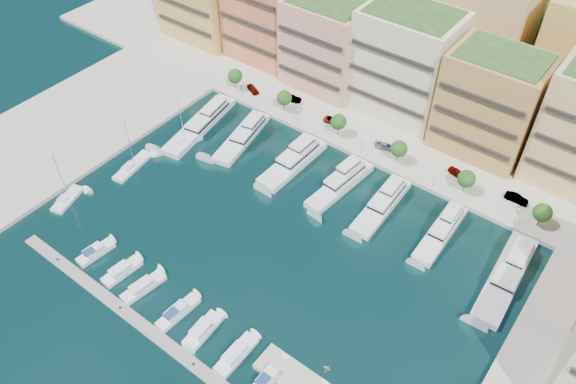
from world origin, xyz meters
name	(u,v)px	position (x,y,z in m)	size (l,w,h in m)	color
ground	(277,238)	(0.00, 0.00, 0.00)	(400.00, 400.00, 0.00)	black
north_quay	(423,95)	(0.00, 62.00, 0.00)	(220.00, 64.00, 2.00)	#9E998E
west_quay	(52,139)	(-62.00, -8.00, 0.00)	(34.00, 76.00, 2.00)	#9E998E
hillside	(496,24)	(0.00, 110.00, 0.00)	(240.00, 40.00, 58.00)	#263D19
south_pontoon	(156,336)	(-3.00, -30.00, 0.00)	(72.00, 2.20, 0.35)	gray
apartment_1	(267,10)	(-44.00, 51.99, 14.31)	(20.00, 16.50, 26.80)	#D88548
apartment_2	(327,44)	(-23.00, 49.99, 12.31)	(20.00, 15.50, 22.80)	tan
apartment_3	(406,63)	(-2.00, 51.99, 13.81)	(22.00, 16.50, 25.80)	beige
apartment_4	(490,103)	(20.00, 49.99, 12.81)	(20.00, 15.50, 23.80)	#B48143
backblock_2	(474,26)	(5.00, 74.00, 16.00)	(26.00, 18.00, 30.00)	#D7C172
tree_0	(235,76)	(-40.00, 33.50, 4.74)	(3.80, 3.80, 5.65)	#473323
tree_1	(284,98)	(-24.00, 33.50, 4.74)	(3.80, 3.80, 5.65)	#473323
tree_2	(339,122)	(-8.00, 33.50, 4.74)	(3.80, 3.80, 5.65)	#473323
tree_3	(399,149)	(8.00, 33.50, 4.74)	(3.80, 3.80, 5.65)	#473323
tree_4	(467,179)	(24.00, 33.50, 4.74)	(3.80, 3.80, 5.65)	#473323
tree_5	(543,213)	(40.00, 33.50, 4.74)	(3.80, 3.80, 5.65)	#473323
lamppost_0	(241,88)	(-36.00, 31.20, 3.83)	(0.30, 0.30, 4.20)	black
lamppost_1	(298,114)	(-18.00, 31.20, 3.83)	(0.30, 0.30, 4.20)	black
lamppost_2	(362,143)	(0.00, 31.20, 3.83)	(0.30, 0.30, 4.20)	black
lamppost_3	(435,176)	(18.00, 31.20, 3.83)	(0.30, 0.30, 4.20)	black
lamppost_4	(517,214)	(36.00, 31.20, 3.83)	(0.30, 0.30, 4.20)	black
yacht_0	(203,122)	(-36.87, 17.55, 1.21)	(9.00, 25.46, 7.30)	silver
yacht_1	(244,135)	(-25.60, 19.74, 1.09)	(8.71, 20.65, 7.30)	silver
yacht_2	(295,160)	(-10.57, 19.94, 1.21)	(5.39, 19.85, 7.30)	silver
yacht_3	(342,182)	(1.97, 20.24, 1.21)	(5.79, 19.41, 7.30)	silver
yacht_4	(383,203)	(12.25, 20.19, 1.09)	(5.29, 19.29, 7.30)	silver
yacht_5	(442,229)	(25.45, 20.84, 1.21)	(4.46, 17.92, 7.30)	silver
yacht_6	(508,273)	(39.99, 18.37, 1.21)	(6.23, 23.43, 7.30)	silver
cruiser_1	(95,253)	(-25.40, -24.60, 0.57)	(3.11, 7.69, 2.66)	white
cruiser_2	(122,272)	(-17.85, -24.59, 0.55)	(3.24, 8.00, 2.55)	white
cruiser_3	(143,287)	(-11.94, -24.59, 0.55)	(3.70, 8.93, 2.55)	white
cruiser_4	(178,313)	(-3.03, -24.61, 0.57)	(2.93, 8.78, 2.66)	white
cruiser_5	(203,331)	(2.96, -24.59, 0.55)	(3.31, 8.01, 2.55)	white
cruiser_6	(236,355)	(10.52, -24.59, 0.55)	(2.76, 8.67, 2.55)	white
cruiser_7	(268,378)	(17.37, -24.60, 0.57)	(2.58, 7.82, 2.66)	white
sailboat_0	(67,200)	(-41.89, -18.76, 0.32)	(5.07, 8.56, 13.20)	silver
sailboat_2	(184,143)	(-35.55, 9.63, 0.31)	(4.84, 9.20, 13.20)	silver
sailboat_1	(133,167)	(-38.82, -3.33, 0.30)	(4.48, 11.17, 13.20)	silver
tender_1	(327,368)	(23.78, -17.36, 0.38)	(1.25, 1.44, 0.76)	beige
car_0	(253,89)	(-35.44, 35.08, 1.76)	(1.79, 4.46, 1.52)	gray
car_1	(292,99)	(-24.89, 37.67, 1.81)	(1.72, 4.94, 1.63)	gray
car_2	(334,121)	(-11.35, 36.70, 1.68)	(2.26, 4.90, 1.36)	gray
car_3	(385,146)	(3.56, 35.97, 1.69)	(1.93, 4.75, 1.38)	gray
car_4	(458,173)	(20.83, 37.40, 1.76)	(1.81, 4.49, 1.53)	gray
car_5	(516,198)	(34.01, 37.58, 1.80)	(1.68, 4.83, 1.59)	gray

